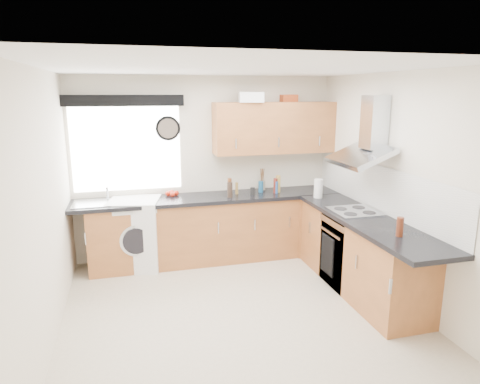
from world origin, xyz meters
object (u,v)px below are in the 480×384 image
object	(u,v)px
oven	(352,251)
washing_machine	(136,233)
upper_cabinets	(274,128)
extractor_hood	(367,138)

from	to	relation	value
oven	washing_machine	size ratio (longest dim) A/B	0.92
upper_cabinets	washing_machine	xyz separation A→B (m)	(-1.95, -0.10, -1.34)
oven	extractor_hood	xyz separation A→B (m)	(0.10, -0.00, 1.34)
extractor_hood	upper_cabinets	bearing A→B (deg)	116.13
extractor_hood	washing_machine	size ratio (longest dim) A/B	0.85
extractor_hood	upper_cabinets	world-z (taller)	upper_cabinets
oven	washing_machine	distance (m)	2.78
upper_cabinets	washing_machine	size ratio (longest dim) A/B	1.84
upper_cabinets	oven	bearing A→B (deg)	-67.46
upper_cabinets	washing_machine	distance (m)	2.37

